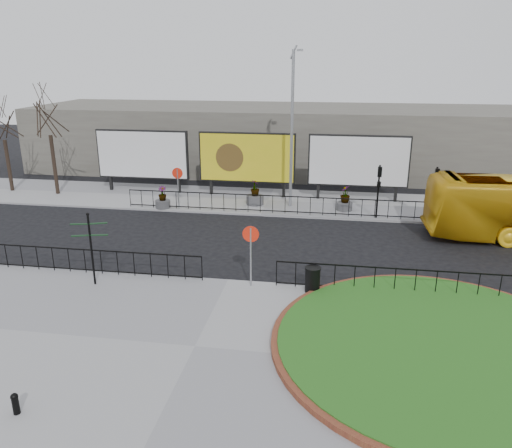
% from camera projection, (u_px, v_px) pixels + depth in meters
% --- Properties ---
extents(ground, '(90.00, 90.00, 0.00)m').
position_uv_depth(ground, '(228.00, 282.00, 20.26)').
color(ground, black).
rests_on(ground, ground).
extents(pavement_near, '(30.00, 10.00, 0.12)m').
position_uv_depth(pavement_near, '(195.00, 348.00, 15.56)').
color(pavement_near, gray).
rests_on(pavement_near, ground).
extents(pavement_far, '(44.00, 6.00, 0.12)m').
position_uv_depth(pavement_far, '(268.00, 201.00, 31.49)').
color(pavement_far, gray).
rests_on(pavement_far, ground).
extents(brick_edge, '(10.40, 10.40, 0.18)m').
position_uv_depth(brick_edge, '(440.00, 347.00, 15.33)').
color(brick_edge, brown).
rests_on(brick_edge, pavement_near).
extents(grass_lawn, '(10.00, 10.00, 0.22)m').
position_uv_depth(grass_lawn, '(440.00, 346.00, 15.33)').
color(grass_lawn, '#225316').
rests_on(grass_lawn, pavement_near).
extents(railing_near_left, '(10.00, 0.10, 1.10)m').
position_uv_depth(railing_near_left, '(85.00, 261.00, 20.66)').
color(railing_near_left, black).
rests_on(railing_near_left, pavement_near).
extents(railing_near_right, '(9.00, 0.10, 1.10)m').
position_uv_depth(railing_near_right, '(395.00, 281.00, 18.80)').
color(railing_near_right, black).
rests_on(railing_near_right, pavement_near).
extents(railing_far, '(18.00, 0.10, 1.10)m').
position_uv_depth(railing_far, '(279.00, 204.00, 28.62)').
color(railing_far, black).
rests_on(railing_far, pavement_far).
extents(speed_sign_far, '(0.64, 0.07, 2.47)m').
position_uv_depth(speed_sign_far, '(178.00, 179.00, 29.21)').
color(speed_sign_far, gray).
rests_on(speed_sign_far, pavement_far).
extents(speed_sign_near, '(0.64, 0.07, 2.47)m').
position_uv_depth(speed_sign_near, '(251.00, 243.00, 19.14)').
color(speed_sign_near, gray).
rests_on(speed_sign_near, pavement_near).
extents(billboard_left, '(6.20, 0.31, 4.10)m').
position_uv_depth(billboard_left, '(142.00, 155.00, 32.86)').
color(billboard_left, black).
rests_on(billboard_left, pavement_far).
extents(billboard_mid, '(6.20, 0.31, 4.10)m').
position_uv_depth(billboard_mid, '(247.00, 158.00, 31.82)').
color(billboard_mid, black).
rests_on(billboard_mid, pavement_far).
extents(billboard_right, '(6.20, 0.31, 4.10)m').
position_uv_depth(billboard_right, '(358.00, 161.00, 30.78)').
color(billboard_right, black).
rests_on(billboard_right, pavement_far).
extents(lamp_post, '(0.74, 0.18, 9.23)m').
position_uv_depth(lamp_post, '(292.00, 128.00, 28.82)').
color(lamp_post, gray).
rests_on(lamp_post, pavement_far).
extents(signal_pole_a, '(0.22, 0.26, 3.00)m').
position_uv_depth(signal_pole_a, '(379.00, 184.00, 27.38)').
color(signal_pole_a, black).
rests_on(signal_pole_a, pavement_far).
extents(signal_pole_b, '(0.22, 0.26, 3.00)m').
position_uv_depth(signal_pole_b, '(436.00, 186.00, 26.94)').
color(signal_pole_b, black).
rests_on(signal_pole_b, pavement_far).
extents(tree_left, '(2.00, 2.00, 7.00)m').
position_uv_depth(tree_left, '(51.00, 141.00, 31.97)').
color(tree_left, '#2D2119').
rests_on(tree_left, pavement_far).
extents(tree_mid, '(2.00, 2.00, 6.20)m').
position_uv_depth(tree_mid, '(5.00, 145.00, 32.90)').
color(tree_mid, '#2D2119').
rests_on(tree_mid, pavement_far).
extents(building_backdrop, '(40.00, 10.00, 5.00)m').
position_uv_depth(building_backdrop, '(285.00, 139.00, 40.09)').
color(building_backdrop, '#646258').
rests_on(building_backdrop, ground).
extents(fingerpost_sign, '(1.38, 0.57, 2.97)m').
position_uv_depth(fingerpost_sign, '(91.00, 242.00, 19.26)').
color(fingerpost_sign, black).
rests_on(fingerpost_sign, pavement_near).
extents(bollard, '(0.19, 0.19, 0.59)m').
position_uv_depth(bollard, '(15.00, 403.00, 12.50)').
color(bollard, black).
rests_on(bollard, pavement_near).
extents(litter_bin, '(0.61, 0.61, 1.01)m').
position_uv_depth(litter_bin, '(313.00, 280.00, 18.99)').
color(litter_bin, black).
rests_on(litter_bin, pavement_near).
extents(planter_a, '(0.89, 0.89, 1.31)m').
position_uv_depth(planter_a, '(163.00, 200.00, 29.78)').
color(planter_a, '#4C4C4F').
rests_on(planter_a, pavement_far).
extents(planter_b, '(1.06, 1.06, 1.54)m').
position_uv_depth(planter_b, '(255.00, 196.00, 30.46)').
color(planter_b, '#4C4C4F').
rests_on(planter_b, pavement_far).
extents(planter_c, '(0.91, 0.91, 1.48)m').
position_uv_depth(planter_c, '(345.00, 201.00, 29.27)').
color(planter_c, '#4C4C4F').
rests_on(planter_c, pavement_far).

